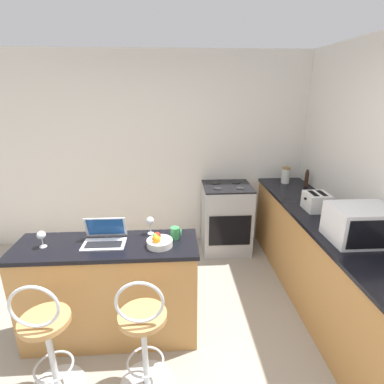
% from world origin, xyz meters
% --- Properties ---
extents(wall_back, '(12.00, 0.06, 2.60)m').
position_xyz_m(wall_back, '(0.00, 2.47, 1.30)').
color(wall_back, silver).
rests_on(wall_back, ground_plane).
extents(breakfast_bar, '(1.50, 0.49, 0.92)m').
position_xyz_m(breakfast_bar, '(-0.36, 0.64, 0.46)').
color(breakfast_bar, '#B27C42').
rests_on(breakfast_bar, ground_plane).
extents(counter_right, '(0.61, 2.97, 0.92)m').
position_xyz_m(counter_right, '(1.70, 0.97, 0.46)').
color(counter_right, '#B27C42').
rests_on(counter_right, ground_plane).
extents(bar_stool_near, '(0.40, 0.40, 0.98)m').
position_xyz_m(bar_stool_near, '(-0.69, 0.11, 0.46)').
color(bar_stool_near, silver).
rests_on(bar_stool_near, ground_plane).
extents(bar_stool_far, '(0.40, 0.40, 0.98)m').
position_xyz_m(bar_stool_far, '(-0.03, 0.11, 0.46)').
color(bar_stool_far, silver).
rests_on(bar_stool_far, ground_plane).
extents(laptop, '(0.34, 0.24, 0.20)m').
position_xyz_m(laptop, '(-0.38, 0.68, 0.97)').
color(laptop, silver).
rests_on(laptop, breakfast_bar).
extents(microwave, '(0.50, 0.38, 0.30)m').
position_xyz_m(microwave, '(1.73, 0.58, 1.07)').
color(microwave, silver).
rests_on(microwave, counter_right).
extents(toaster, '(0.25, 0.25, 0.19)m').
position_xyz_m(toaster, '(1.68, 1.25, 1.02)').
color(toaster, silver).
rests_on(toaster, counter_right).
extents(stove_range, '(0.63, 0.59, 0.93)m').
position_xyz_m(stove_range, '(0.90, 2.13, 0.46)').
color(stove_range, '#9EA3A8').
rests_on(stove_range, ground_plane).
extents(pepper_mill, '(0.05, 0.05, 0.23)m').
position_xyz_m(pepper_mill, '(1.92, 2.04, 1.03)').
color(pepper_mill, '#331E14').
rests_on(pepper_mill, counter_right).
extents(wine_glass_tall, '(0.07, 0.07, 0.16)m').
position_xyz_m(wine_glass_tall, '(-0.01, 0.81, 1.04)').
color(wine_glass_tall, silver).
rests_on(wine_glass_tall, breakfast_bar).
extents(fruit_bowl, '(0.21, 0.21, 0.11)m').
position_xyz_m(fruit_bowl, '(0.07, 0.58, 0.96)').
color(fruit_bowl, silver).
rests_on(fruit_bowl, breakfast_bar).
extents(wine_glass_short, '(0.07, 0.07, 0.14)m').
position_xyz_m(wine_glass_short, '(-0.86, 0.63, 1.02)').
color(wine_glass_short, silver).
rests_on(wine_glass_short, breakfast_bar).
extents(storage_jar, '(0.11, 0.11, 0.22)m').
position_xyz_m(storage_jar, '(1.70, 2.21, 1.03)').
color(storage_jar, silver).
rests_on(storage_jar, counter_right).
extents(mug_green, '(0.09, 0.08, 0.10)m').
position_xyz_m(mug_green, '(0.20, 0.70, 0.98)').
color(mug_green, '#338447').
rests_on(mug_green, breakfast_bar).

